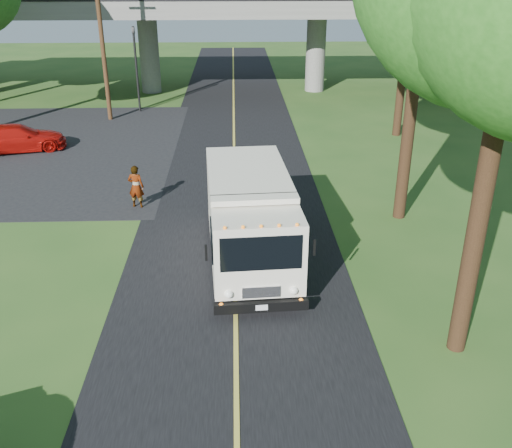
{
  "coord_description": "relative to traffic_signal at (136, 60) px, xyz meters",
  "views": [
    {
      "loc": [
        0.06,
        -10.45,
        8.8
      ],
      "look_at": [
        0.65,
        5.08,
        1.6
      ],
      "focal_mm": 40.0,
      "sensor_mm": 36.0,
      "label": 1
    }
  ],
  "objects": [
    {
      "name": "ground",
      "position": [
        6.0,
        -26.0,
        -3.2
      ],
      "size": [
        120.0,
        120.0,
        0.0
      ],
      "primitive_type": "plane",
      "color": "#2B4F1C",
      "rests_on": "ground"
    },
    {
      "name": "pedestrian",
      "position": [
        2.2,
        -15.7,
        -2.34
      ],
      "size": [
        0.7,
        0.53,
        1.71
      ],
      "primitive_type": "imported",
      "rotation": [
        0.0,
        0.0,
        2.93
      ],
      "color": "gray",
      "rests_on": "ground"
    },
    {
      "name": "overpass",
      "position": [
        6.0,
        6.0,
        1.36
      ],
      "size": [
        54.0,
        10.0,
        7.3
      ],
      "color": "slate",
      "rests_on": "ground"
    },
    {
      "name": "parking_lot",
      "position": [
        -5.0,
        -8.0,
        -3.19
      ],
      "size": [
        16.0,
        18.0,
        0.01
      ],
      "primitive_type": "cube",
      "color": "black",
      "rests_on": "ground"
    },
    {
      "name": "traffic_signal",
      "position": [
        0.0,
        0.0,
        0.0
      ],
      "size": [
        0.18,
        0.22,
        5.2
      ],
      "color": "black",
      "rests_on": "ground"
    },
    {
      "name": "utility_pole",
      "position": [
        -1.5,
        -2.0,
        1.4
      ],
      "size": [
        1.6,
        0.26,
        9.0
      ],
      "color": "#472D19",
      "rests_on": "ground"
    },
    {
      "name": "lane_line",
      "position": [
        6.0,
        -16.0,
        -3.17
      ],
      "size": [
        0.12,
        90.0,
        0.01
      ],
      "primitive_type": "cube",
      "color": "gold",
      "rests_on": "road"
    },
    {
      "name": "step_van",
      "position": [
        6.47,
        -20.25,
        -1.64
      ],
      "size": [
        2.95,
        6.97,
        2.86
      ],
      "rotation": [
        0.0,
        0.0,
        0.07
      ],
      "color": "silver",
      "rests_on": "ground"
    },
    {
      "name": "red_sedan",
      "position": [
        -4.89,
        -8.17,
        -2.53
      ],
      "size": [
        4.96,
        3.14,
        1.34
      ],
      "primitive_type": "imported",
      "rotation": [
        0.0,
        0.0,
        1.87
      ],
      "color": "#B2100B",
      "rests_on": "ground"
    },
    {
      "name": "road",
      "position": [
        6.0,
        -16.0,
        -3.19
      ],
      "size": [
        7.0,
        90.0,
        0.02
      ],
      "primitive_type": "cube",
      "color": "black",
      "rests_on": "ground"
    }
  ]
}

